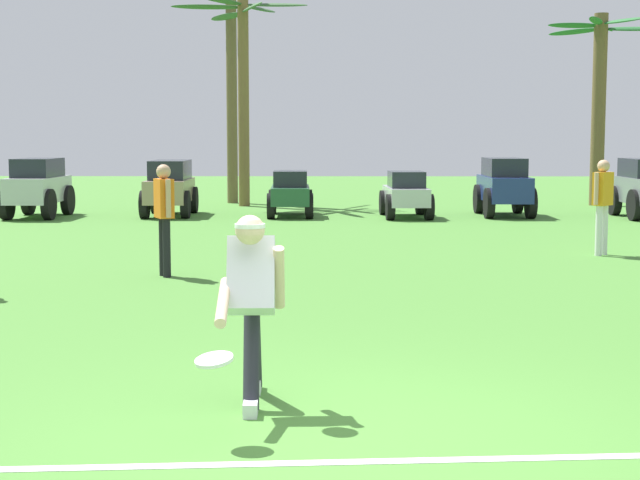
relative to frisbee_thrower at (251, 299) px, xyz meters
name	(u,v)px	position (x,y,z in m)	size (l,w,h in m)	color
ground_plane	(344,440)	(0.66, -0.79, -0.79)	(80.00, 80.00, 0.00)	#478131
field_line_paint	(345,462)	(0.66, -1.23, -0.79)	(27.10, 0.10, 0.01)	white
frisbee_thrower	(251,299)	(0.00, 0.00, 0.00)	(0.46, 1.12, 1.41)	#23232D
frisbee_in_flight	(214,360)	(-0.17, -0.83, -0.26)	(0.35, 0.35, 0.07)	white
teammate_near_sideline	(164,209)	(-1.74, 6.52, 0.15)	(0.33, 0.47, 1.56)	black
teammate_deep	(603,198)	(5.00, 9.00, 0.15)	(0.40, 0.40, 1.56)	silver
parked_car_slot_a	(38,186)	(-6.42, 16.29, -0.05)	(1.19, 2.36, 1.40)	#B7BABF
parked_car_slot_b	(170,186)	(-3.35, 16.80, -0.07)	(1.20, 2.42, 1.34)	#998466
parked_car_slot_c	(290,193)	(-0.41, 16.62, -0.23)	(1.16, 2.23, 1.10)	#235133
parked_car_slot_d	(406,194)	(2.36, 16.31, -0.23)	(1.18, 2.24, 1.10)	#B7BABF
parked_car_slot_e	(504,185)	(4.77, 16.81, -0.05)	(1.18, 2.36, 1.40)	navy
palm_tree_far_left	(231,58)	(-2.26, 21.21, 3.32)	(3.07, 3.13, 7.03)	brown
palm_tree_left_of_centre	(242,75)	(-1.84, 19.96, 2.79)	(3.70, 3.43, 5.73)	brown
palm_tree_right_of_centre	(599,93)	(7.97, 20.38, 2.30)	(3.37, 3.36, 5.26)	brown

